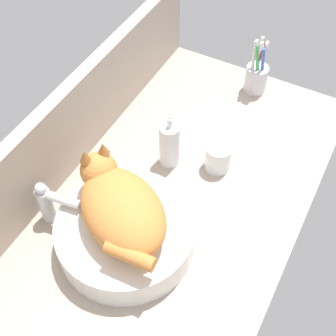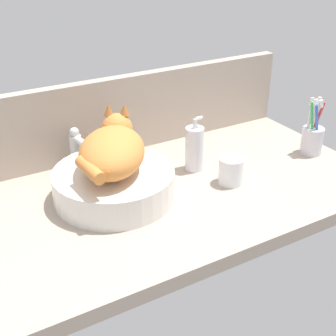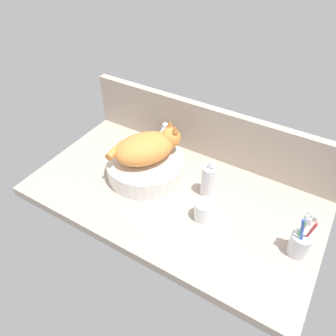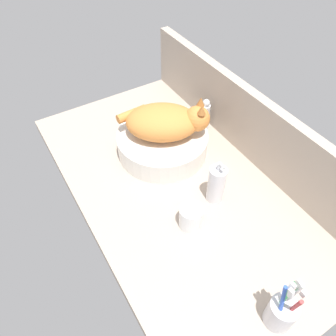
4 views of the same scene
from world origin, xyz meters
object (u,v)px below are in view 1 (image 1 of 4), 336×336
cat (120,206)px  faucet (49,202)px  toothbrush_cup (256,77)px  sink_basin (126,234)px  water_glass (218,158)px  soap_dispenser (169,144)px

cat → faucet: cat is taller
faucet → toothbrush_cup: (68.92, -26.31, -2.14)cm
faucet → cat: bearing=-79.8°
toothbrush_cup → cat: bearing=173.2°
sink_basin → toothbrush_cup: bearing=-5.7°
cat → water_glass: size_ratio=3.85×
sink_basin → faucet: (-2.69, 19.70, 3.18)cm
sink_basin → faucet: size_ratio=2.40×
soap_dispenser → water_glass: (4.44, -12.40, -3.41)cm
sink_basin → toothbrush_cup: 66.58cm
cat → soap_dispenser: bearing=4.1°
soap_dispenser → sink_basin: bearing=-173.5°
cat → soap_dispenser: (27.02, 1.93, -7.14)cm
soap_dispenser → toothbrush_cup: size_ratio=0.90×
faucet → soap_dispenser: size_ratio=0.81×
sink_basin → soap_dispenser: bearing=6.5°
cat → sink_basin: bearing=-118.0°
cat → toothbrush_cup: size_ratio=1.61×
sink_basin → water_glass: sink_basin is taller
sink_basin → water_glass: bearing=-16.1°
sink_basin → soap_dispenser: size_ratio=1.95×
water_glass → toothbrush_cup: bearing=4.4°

